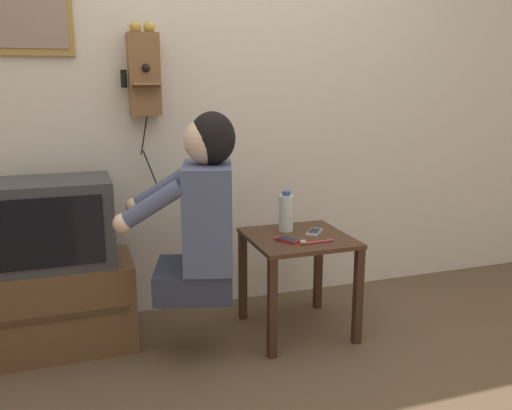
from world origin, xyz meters
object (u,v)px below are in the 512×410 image
(person, at_px, (202,211))
(cell_phone_spare, at_px, (314,232))
(wall_phone_antique, at_px, (144,72))
(cell_phone_held, at_px, (287,240))
(toothbrush, at_px, (314,242))
(framed_picture, at_px, (26,3))
(television, at_px, (51,223))
(water_bottle, at_px, (286,212))

(person, xyz_separation_m, cell_phone_spare, (0.63, 0.11, -0.19))
(wall_phone_antique, distance_m, cell_phone_held, 1.14)
(wall_phone_antique, distance_m, toothbrush, 1.24)
(cell_phone_held, bearing_deg, wall_phone_antique, 107.92)
(cell_phone_held, bearing_deg, framed_picture, 122.21)
(television, relative_size, cell_phone_spare, 4.26)
(television, height_order, toothbrush, television)
(cell_phone_spare, relative_size, toothbrush, 0.75)
(wall_phone_antique, bearing_deg, cell_phone_spare, -27.87)
(framed_picture, height_order, water_bottle, framed_picture)
(television, bearing_deg, cell_phone_spare, -7.62)
(person, relative_size, television, 1.51)
(cell_phone_spare, bearing_deg, framed_picture, -160.13)
(television, bearing_deg, framed_picture, 96.75)
(water_bottle, bearing_deg, cell_phone_held, -109.95)
(person, relative_size, toothbrush, 4.84)
(cell_phone_spare, bearing_deg, television, -148.53)
(cell_phone_held, relative_size, cell_phone_spare, 1.02)
(television, bearing_deg, wall_phone_antique, 26.17)
(cell_phone_held, xyz_separation_m, water_bottle, (0.07, 0.18, 0.09))
(water_bottle, height_order, toothbrush, water_bottle)
(wall_phone_antique, relative_size, water_bottle, 3.94)
(wall_phone_antique, distance_m, water_bottle, 1.04)
(water_bottle, bearing_deg, person, -158.62)
(cell_phone_spare, xyz_separation_m, water_bottle, (-0.13, 0.09, 0.09))
(cell_phone_held, relative_size, water_bottle, 0.64)
(framed_picture, distance_m, toothbrush, 1.81)
(water_bottle, bearing_deg, cell_phone_spare, -35.73)
(framed_picture, relative_size, cell_phone_held, 3.57)
(framed_picture, height_order, cell_phone_held, framed_picture)
(water_bottle, relative_size, toothbrush, 1.20)
(cell_phone_held, bearing_deg, television, 134.73)
(cell_phone_spare, bearing_deg, water_bottle, -176.64)
(person, height_order, wall_phone_antique, wall_phone_antique)
(wall_phone_antique, relative_size, toothbrush, 4.74)
(person, xyz_separation_m, cell_phone_held, (0.43, 0.02, -0.19))
(television, distance_m, framed_picture, 1.06)
(framed_picture, bearing_deg, water_bottle, -17.23)
(water_bottle, bearing_deg, wall_phone_antique, 153.75)
(cell_phone_held, height_order, water_bottle, water_bottle)
(cell_phone_spare, distance_m, water_bottle, 0.18)
(person, height_order, television, person)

